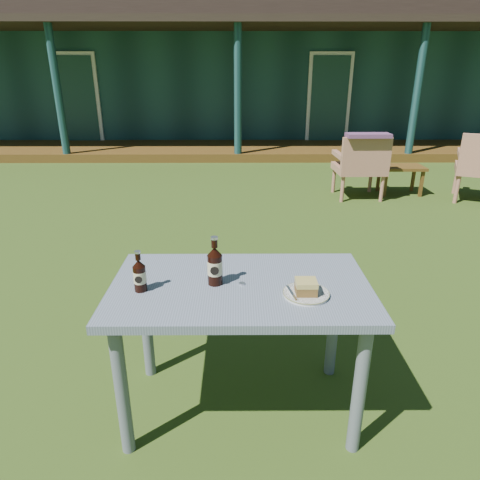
{
  "coord_description": "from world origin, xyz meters",
  "views": [
    {
      "loc": [
        -0.01,
        -3.36,
        1.64
      ],
      "look_at": [
        0.0,
        -1.3,
        0.82
      ],
      "focal_mm": 32.0,
      "sensor_mm": 36.0,
      "label": 1
    }
  ],
  "objects_px": {
    "armchair_left": "(361,164)",
    "cake_slice": "(306,287)",
    "cola_bottle_far": "(140,275)",
    "side_table": "(401,170)",
    "cola_bottle_near": "(215,265)",
    "cafe_table": "(240,303)",
    "plate": "(306,294)"
  },
  "relations": [
    {
      "from": "cafe_table",
      "to": "cake_slice",
      "type": "distance_m",
      "value": 0.34
    },
    {
      "from": "cola_bottle_near",
      "to": "side_table",
      "type": "bearing_deg",
      "value": 59.86
    },
    {
      "from": "side_table",
      "to": "cola_bottle_far",
      "type": "bearing_deg",
      "value": -123.06
    },
    {
      "from": "cola_bottle_near",
      "to": "side_table",
      "type": "distance_m",
      "value": 4.78
    },
    {
      "from": "side_table",
      "to": "armchair_left",
      "type": "bearing_deg",
      "value": -160.11
    },
    {
      "from": "cafe_table",
      "to": "plate",
      "type": "relative_size",
      "value": 5.88
    },
    {
      "from": "cake_slice",
      "to": "cafe_table",
      "type": "bearing_deg",
      "value": 158.31
    },
    {
      "from": "cola_bottle_near",
      "to": "armchair_left",
      "type": "height_order",
      "value": "cola_bottle_near"
    },
    {
      "from": "cola_bottle_near",
      "to": "cola_bottle_far",
      "type": "relative_size",
      "value": 1.21
    },
    {
      "from": "cola_bottle_far",
      "to": "side_table",
      "type": "relative_size",
      "value": 0.32
    },
    {
      "from": "plate",
      "to": "armchair_left",
      "type": "relative_size",
      "value": 0.24
    },
    {
      "from": "cola_bottle_near",
      "to": "plate",
      "type": "bearing_deg",
      "value": -15.59
    },
    {
      "from": "plate",
      "to": "cola_bottle_far",
      "type": "distance_m",
      "value": 0.74
    },
    {
      "from": "cake_slice",
      "to": "armchair_left",
      "type": "xyz_separation_m",
      "value": [
        1.35,
        4.01,
        -0.29
      ]
    },
    {
      "from": "armchair_left",
      "to": "side_table",
      "type": "bearing_deg",
      "value": 19.89
    },
    {
      "from": "cake_slice",
      "to": "cola_bottle_far",
      "type": "relative_size",
      "value": 0.48
    },
    {
      "from": "armchair_left",
      "to": "cola_bottle_far",
      "type": "bearing_deg",
      "value": -117.82
    },
    {
      "from": "armchair_left",
      "to": "cake_slice",
      "type": "bearing_deg",
      "value": -108.65
    },
    {
      "from": "cake_slice",
      "to": "cola_bottle_near",
      "type": "height_order",
      "value": "cola_bottle_near"
    },
    {
      "from": "cola_bottle_near",
      "to": "cafe_table",
      "type": "bearing_deg",
      "value": -2.83
    },
    {
      "from": "cola_bottle_near",
      "to": "cola_bottle_far",
      "type": "xyz_separation_m",
      "value": [
        -0.33,
        -0.06,
        -0.02
      ]
    },
    {
      "from": "cake_slice",
      "to": "side_table",
      "type": "xyz_separation_m",
      "value": [
        1.99,
        4.24,
        -0.42
      ]
    },
    {
      "from": "side_table",
      "to": "plate",
      "type": "bearing_deg",
      "value": -115.15
    },
    {
      "from": "cola_bottle_near",
      "to": "cola_bottle_far",
      "type": "height_order",
      "value": "cola_bottle_near"
    },
    {
      "from": "cafe_table",
      "to": "cake_slice",
      "type": "xyz_separation_m",
      "value": [
        0.28,
        -0.11,
        0.15
      ]
    },
    {
      "from": "plate",
      "to": "side_table",
      "type": "distance_m",
      "value": 4.69
    },
    {
      "from": "cola_bottle_far",
      "to": "armchair_left",
      "type": "height_order",
      "value": "cola_bottle_far"
    },
    {
      "from": "cake_slice",
      "to": "cola_bottle_near",
      "type": "bearing_deg",
      "value": 163.48
    },
    {
      "from": "cola_bottle_far",
      "to": "armchair_left",
      "type": "xyz_separation_m",
      "value": [
        2.08,
        3.95,
        -0.32
      ]
    },
    {
      "from": "plate",
      "to": "cake_slice",
      "type": "bearing_deg",
      "value": -119.41
    },
    {
      "from": "side_table",
      "to": "cake_slice",
      "type": "bearing_deg",
      "value": -115.15
    },
    {
      "from": "plate",
      "to": "cake_slice",
      "type": "xyz_separation_m",
      "value": [
        -0.0,
        -0.01,
        0.04
      ]
    }
  ]
}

